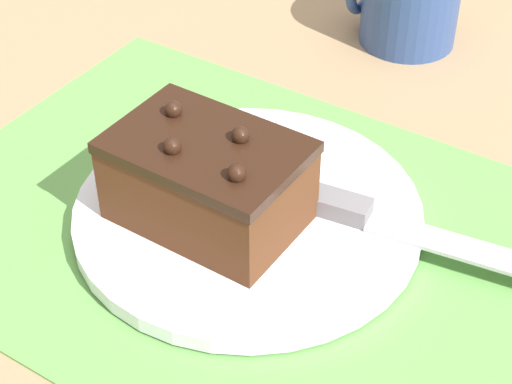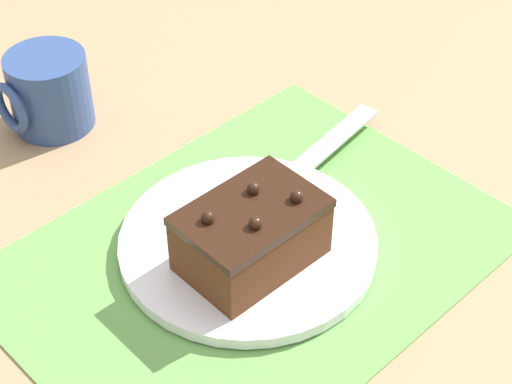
% 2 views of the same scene
% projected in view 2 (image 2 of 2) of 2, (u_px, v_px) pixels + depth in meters
% --- Properties ---
extents(ground_plane, '(3.00, 3.00, 0.00)m').
position_uv_depth(ground_plane, '(254.00, 254.00, 0.81)').
color(ground_plane, '#9E7F5B').
extents(placemat_woven, '(0.46, 0.34, 0.00)m').
position_uv_depth(placemat_woven, '(254.00, 253.00, 0.81)').
color(placemat_woven, '#609E4C').
rests_on(placemat_woven, ground_plane).
extents(cake_plate, '(0.24, 0.24, 0.01)m').
position_uv_depth(cake_plate, '(246.00, 244.00, 0.80)').
color(cake_plate, white).
rests_on(cake_plate, placemat_woven).
extents(chocolate_cake, '(0.13, 0.09, 0.07)m').
position_uv_depth(chocolate_cake, '(251.00, 234.00, 0.76)').
color(chocolate_cake, '#512D19').
rests_on(chocolate_cake, cake_plate).
extents(serving_knife, '(0.24, 0.05, 0.01)m').
position_uv_depth(serving_knife, '(284.00, 180.00, 0.86)').
color(serving_knife, slate).
rests_on(serving_knife, cake_plate).
extents(coffee_mug, '(0.10, 0.09, 0.09)m').
position_uv_depth(coffee_mug, '(48.00, 92.00, 0.93)').
color(coffee_mug, navy).
rests_on(coffee_mug, ground_plane).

